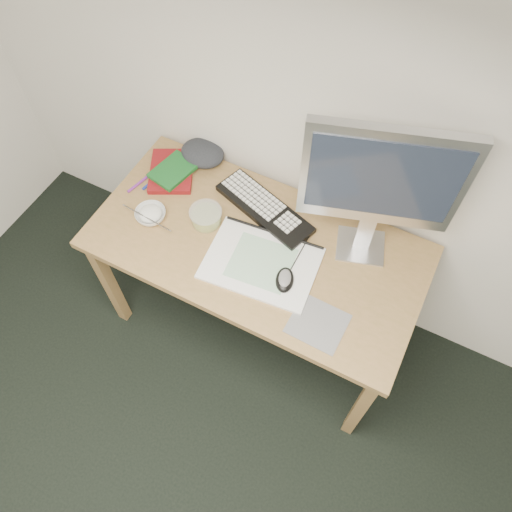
{
  "coord_description": "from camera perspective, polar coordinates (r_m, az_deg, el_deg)",
  "views": [
    {
      "loc": [
        0.35,
        0.42,
        2.49
      ],
      "look_at": [
        -0.13,
        1.34,
        0.83
      ],
      "focal_mm": 35.0,
      "sensor_mm": 36.0,
      "label": 1
    }
  ],
  "objects": [
    {
      "name": "rice_bowl",
      "position": [
        2.19,
        -11.94,
        4.63
      ],
      "size": [
        0.16,
        0.16,
        0.04
      ],
      "primitive_type": "imported",
      "rotation": [
        0.0,
        0.0,
        0.29
      ],
      "color": "white",
      "rests_on": "desk"
    },
    {
      "name": "marker_orange",
      "position": [
        2.34,
        -11.69,
        8.8
      ],
      "size": [
        0.02,
        0.12,
        0.01
      ],
      "primitive_type": "cylinder",
      "rotation": [
        0.0,
        1.57,
        1.66
      ],
      "color": "orange",
      "rests_on": "desk"
    },
    {
      "name": "pencil_tan",
      "position": [
        2.11,
        0.92,
        2.9
      ],
      "size": [
        0.13,
        0.14,
        0.01
      ],
      "primitive_type": "cylinder",
      "rotation": [
        0.0,
        1.57,
        -0.84
      ],
      "color": "tan",
      "rests_on": "desk"
    },
    {
      "name": "sketchpad",
      "position": [
        2.02,
        0.6,
        -0.82
      ],
      "size": [
        0.48,
        0.36,
        0.01
      ],
      "primitive_type": "cube",
      "rotation": [
        0.0,
        0.0,
        0.1
      ],
      "color": "white",
      "rests_on": "desk"
    },
    {
      "name": "monitor",
      "position": [
        1.8,
        14.11,
        8.23
      ],
      "size": [
        0.55,
        0.22,
        0.66
      ],
      "rotation": [
        0.0,
        0.0,
        0.3
      ],
      "color": "silver",
      "rests_on": "desk"
    },
    {
      "name": "keyboard",
      "position": [
        2.17,
        0.97,
        5.44
      ],
      "size": [
        0.49,
        0.29,
        0.03
      ],
      "primitive_type": "cube",
      "rotation": [
        0.0,
        0.0,
        -0.32
      ],
      "color": "black",
      "rests_on": "desk"
    },
    {
      "name": "desk",
      "position": [
        2.15,
        0.06,
        0.09
      ],
      "size": [
        1.4,
        0.7,
        0.75
      ],
      "color": "#A57A4B",
      "rests_on": "ground"
    },
    {
      "name": "cloth_lump",
      "position": [
        2.36,
        -6.13,
        11.61
      ],
      "size": [
        0.18,
        0.16,
        0.07
      ],
      "primitive_type": "ellipsoid",
      "rotation": [
        0.0,
        0.0,
        -0.08
      ],
      "color": "#292C32",
      "rests_on": "desk"
    },
    {
      "name": "chopsticks",
      "position": [
        2.15,
        -12.38,
        4.29
      ],
      "size": [
        0.25,
        0.04,
        0.02
      ],
      "primitive_type": "cylinder",
      "rotation": [
        0.0,
        1.57,
        -0.09
      ],
      "color": "silver",
      "rests_on": "rice_bowl"
    },
    {
      "name": "book_red",
      "position": [
        2.34,
        -9.64,
        9.54
      ],
      "size": [
        0.29,
        0.31,
        0.03
      ],
      "primitive_type": "cube",
      "rotation": [
        0.0,
        0.0,
        0.47
      ],
      "color": "maroon",
      "rests_on": "desk"
    },
    {
      "name": "marker_blue",
      "position": [
        2.33,
        -11.61,
        8.5
      ],
      "size": [
        0.04,
        0.14,
        0.01
      ],
      "primitive_type": "cylinder",
      "rotation": [
        0.0,
        1.57,
        1.37
      ],
      "color": "#1C329B",
      "rests_on": "desk"
    },
    {
      "name": "marker_purple",
      "position": [
        2.33,
        -13.19,
        8.14
      ],
      "size": [
        0.04,
        0.14,
        0.01
      ],
      "primitive_type": "cylinder",
      "rotation": [
        0.0,
        1.57,
        1.34
      ],
      "color": "purple",
      "rests_on": "desk"
    },
    {
      "name": "mouse",
      "position": [
        1.96,
        3.32,
        -2.56
      ],
      "size": [
        0.11,
        0.13,
        0.04
      ],
      "primitive_type": "ellipsoid",
      "rotation": [
        0.0,
        0.0,
        0.33
      ],
      "color": "black",
      "rests_on": "sketchpad"
    },
    {
      "name": "pencil_black",
      "position": [
        2.11,
        3.24,
        2.5
      ],
      "size": [
        0.18,
        0.02,
        0.01
      ],
      "primitive_type": "cylinder",
      "rotation": [
        0.0,
        1.57,
        0.06
      ],
      "color": "black",
      "rests_on": "desk"
    },
    {
      "name": "fruit_tub",
      "position": [
        2.13,
        -5.73,
        4.52
      ],
      "size": [
        0.17,
        0.17,
        0.07
      ],
      "primitive_type": "cylinder",
      "rotation": [
        0.0,
        0.0,
        -0.26
      ],
      "color": "#EFC254",
      "rests_on": "desk"
    },
    {
      "name": "book_green",
      "position": [
        2.31,
        -9.43,
        9.61
      ],
      "size": [
        0.18,
        0.22,
        0.02
      ],
      "primitive_type": "cube",
      "rotation": [
        0.0,
        0.0,
        -0.21
      ],
      "color": "#175C22",
      "rests_on": "book_red"
    },
    {
      "name": "pencil_pink",
      "position": [
        2.09,
        1.62,
        2.05
      ],
      "size": [
        0.2,
        0.02,
        0.01
      ],
      "primitive_type": "cylinder",
      "rotation": [
        0.0,
        1.57,
        0.05
      ],
      "color": "#DE6F81",
      "rests_on": "desk"
    },
    {
      "name": "mousepad",
      "position": [
        1.92,
        7.08,
        -7.65
      ],
      "size": [
        0.21,
        0.19,
        0.0
      ],
      "primitive_type": "cube",
      "rotation": [
        0.0,
        0.0,
        -0.03
      ],
      "color": "slate",
      "rests_on": "desk"
    }
  ]
}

